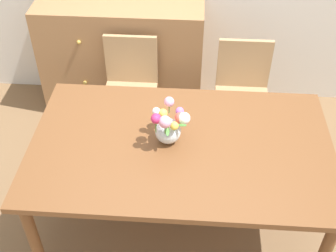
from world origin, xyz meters
TOP-DOWN VIEW (x-y plane):
  - ground_plane at (0.00, 0.00)m, footprint 12.00×12.00m
  - dining_table at (0.00, 0.00)m, footprint 1.85×1.14m
  - chair_left at (-0.45, 0.91)m, footprint 0.42×0.42m
  - chair_right at (0.45, 0.91)m, footprint 0.42×0.42m
  - dresser at (-0.58, 1.33)m, footprint 1.40×0.47m
  - flower_vase at (-0.08, 0.02)m, footprint 0.23×0.26m

SIDE VIEW (x-z plane):
  - ground_plane at x=0.00m, z-range 0.00..0.00m
  - dresser at x=-0.58m, z-range 0.00..1.00m
  - chair_left at x=-0.45m, z-range 0.07..0.97m
  - chair_right at x=0.45m, z-range 0.07..0.97m
  - dining_table at x=0.00m, z-range 0.30..1.05m
  - flower_vase at x=-0.08m, z-range 0.74..1.00m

